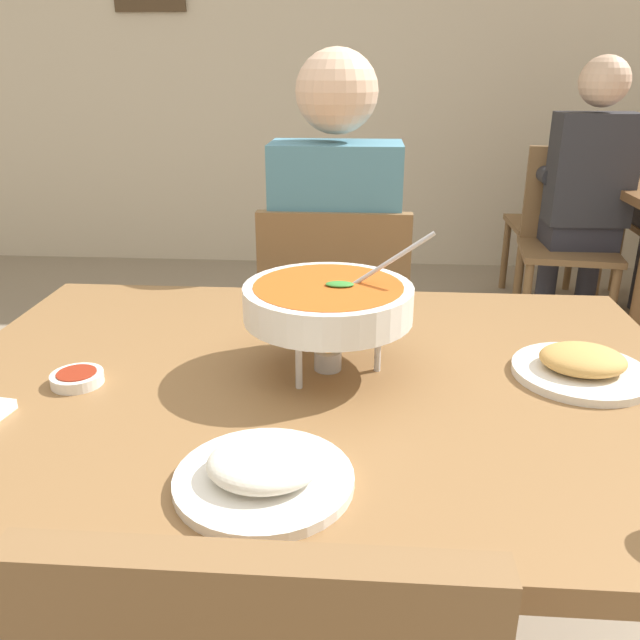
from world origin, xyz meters
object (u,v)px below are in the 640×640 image
Objects in this scene: appetizer_plate at (582,366)px; dining_table_main at (314,424)px; sauce_dish at (77,378)px; curry_bowl at (328,303)px; chair_bg_corner at (570,212)px; chair_diner_main at (335,333)px; rice_plate at (264,472)px; chair_bg_left at (567,231)px; diner_main at (336,254)px; patron_bg_left at (586,184)px.

dining_table_main is at bearing -175.73° from appetizer_plate.
sauce_dish is at bearing -171.97° from dining_table_main.
curry_bowl reaches higher than chair_bg_corner.
curry_bowl is (0.02, 0.03, 0.23)m from dining_table_main.
chair_diner_main reaches higher than dining_table_main.
chair_bg_corner is (1.25, 2.93, -0.25)m from rice_plate.
chair_bg_corner is at bearing 74.09° from appetizer_plate.
chair_bg_corner is at bearing 65.11° from dining_table_main.
dining_table_main is at bearing -116.49° from chair_bg_left.
chair_bg_corner is (1.21, 2.60, -0.14)m from dining_table_main.
sauce_dish is 0.10× the size of chair_bg_corner.
curry_bowl reaches higher than sauce_dish.
chair_bg_left is at bearing -106.91° from chair_bg_corner.
diner_main is 5.46× the size of appetizer_plate.
diner_main is 1.73m from chair_bg_left.
curry_bowl is at bearing 55.20° from dining_table_main.
chair_bg_left and chair_bg_corner have the same top height.
dining_table_main is at bearing -117.89° from patron_bg_left.
sauce_dish is 2.64m from patron_bg_left.
rice_plate reaches higher than dining_table_main.
diner_main is 2.18m from chair_bg_corner.
curry_bowl is 2.34m from patron_bg_left.
chair_bg_corner is 0.57m from patron_bg_left.
rice_plate is 2.68m from patron_bg_left.
sauce_dish is (-0.41, -0.06, 0.11)m from dining_table_main.
chair_bg_corner is at bearing 58.71° from sauce_dish.
diner_main is 1.71m from patron_bg_left.
patron_bg_left is (0.64, 2.06, -0.02)m from appetizer_plate.
rice_plate is (-0.04, -1.13, 0.02)m from diner_main.
curry_bowl is 0.47m from appetizer_plate.
sauce_dish is 2.66m from chair_bg_left.
chair_diner_main reaches higher than rice_plate.
patron_bg_left is at bearing 64.61° from rice_plate.
dining_table_main is at bearing 8.03° from sauce_dish.
curry_bowl is 0.38m from rice_plate.
patron_bg_left is at bearing -45.62° from chair_bg_left.
chair_diner_main is 0.69× the size of patron_bg_left.
sauce_dish is (-0.41, -0.86, 0.01)m from diner_main.
dining_table_main is at bearing -124.80° from curry_bowl.
appetizer_plate is 2.20m from chair_bg_left.
chair_diner_main is 1.00× the size of chair_bg_left.
diner_main is at bearing 121.75° from appetizer_plate.
curry_bowl is at bearing -179.69° from appetizer_plate.
chair_bg_left reaches higher than dining_table_main.
sauce_dish is at bearing -115.42° from diner_main.
chair_bg_corner is at bearing 56.60° from chair_diner_main.
curry_bowl is 0.37× the size of chair_bg_corner.
patron_bg_left is (1.11, 1.29, 0.00)m from diner_main.
chair_diner_main is 0.91m from appetizer_plate.
appetizer_plate is at bearing -58.25° from diner_main.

